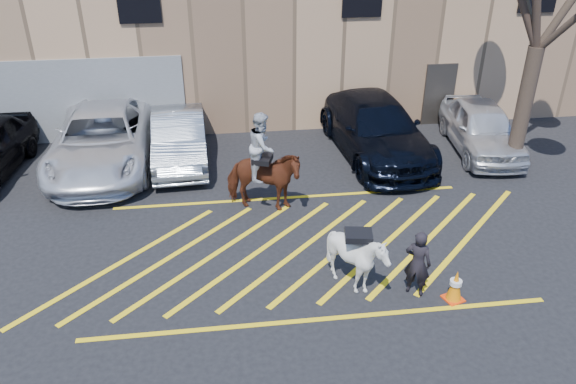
{
  "coord_description": "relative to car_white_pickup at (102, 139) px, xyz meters",
  "views": [
    {
      "loc": [
        -1.73,
        -11.25,
        7.7
      ],
      "look_at": [
        -0.26,
        0.2,
        1.3
      ],
      "focal_mm": 35.0,
      "sensor_mm": 36.0,
      "label": 1
    }
  ],
  "objects": [
    {
      "name": "ground",
      "position": [
        5.33,
        -5.02,
        -0.86
      ],
      "size": [
        90.0,
        90.0,
        0.0
      ],
      "primitive_type": "plane",
      "color": "black",
      "rests_on": "ground"
    },
    {
      "name": "car_white_pickup",
      "position": [
        0.0,
        0.0,
        0.0
      ],
      "size": [
        2.94,
        6.21,
        1.71
      ],
      "primitive_type": "imported",
      "rotation": [
        0.0,
        0.0,
        0.02
      ],
      "color": "silver",
      "rests_on": "ground"
    },
    {
      "name": "car_white_suv",
      "position": [
        11.92,
        -0.43,
        -0.08
      ],
      "size": [
        2.34,
        4.75,
        1.56
      ],
      "primitive_type": "imported",
      "rotation": [
        0.0,
        0.0,
        -0.11
      ],
      "color": "silver",
      "rests_on": "ground"
    },
    {
      "name": "car_blue_suv",
      "position": [
        8.46,
        -0.2,
        0.02
      ],
      "size": [
        2.98,
        6.21,
        1.74
      ],
      "primitive_type": "imported",
      "rotation": [
        0.0,
        0.0,
        0.09
      ],
      "color": "black",
      "rests_on": "ground"
    },
    {
      "name": "saddled_white",
      "position": [
        6.26,
        -6.93,
        -0.09
      ],
      "size": [
        1.44,
        1.56,
        1.52
      ],
      "color": "silver",
      "rests_on": "ground"
    },
    {
      "name": "mounted_bay",
      "position": [
        4.6,
        -3.34,
        0.25
      ],
      "size": [
        2.26,
        1.53,
        2.73
      ],
      "color": "#572314",
      "rests_on": "ground"
    },
    {
      "name": "handler",
      "position": [
        7.48,
        -7.23,
        -0.09
      ],
      "size": [
        0.67,
        0.62,
        1.53
      ],
      "primitive_type": "imported",
      "rotation": [
        0.0,
        0.0,
        2.55
      ],
      "color": "black",
      "rests_on": "ground"
    },
    {
      "name": "traffic_cone",
      "position": [
        8.23,
        -7.56,
        -0.49
      ],
      "size": [
        0.48,
        0.48,
        0.73
      ],
      "color": "#FF3B0A",
      "rests_on": "ground"
    },
    {
      "name": "car_silver_sedan",
      "position": [
        2.29,
        0.04,
        -0.11
      ],
      "size": [
        1.8,
        4.63,
        1.5
      ],
      "primitive_type": "imported",
      "rotation": [
        0.0,
        0.0,
        0.05
      ],
      "color": "#9CA2AA",
      "rests_on": "ground"
    },
    {
      "name": "hatching_zone",
      "position": [
        5.33,
        -5.32,
        -0.85
      ],
      "size": [
        12.6,
        5.12,
        0.01
      ],
      "color": "yellow",
      "rests_on": "ground"
    }
  ]
}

